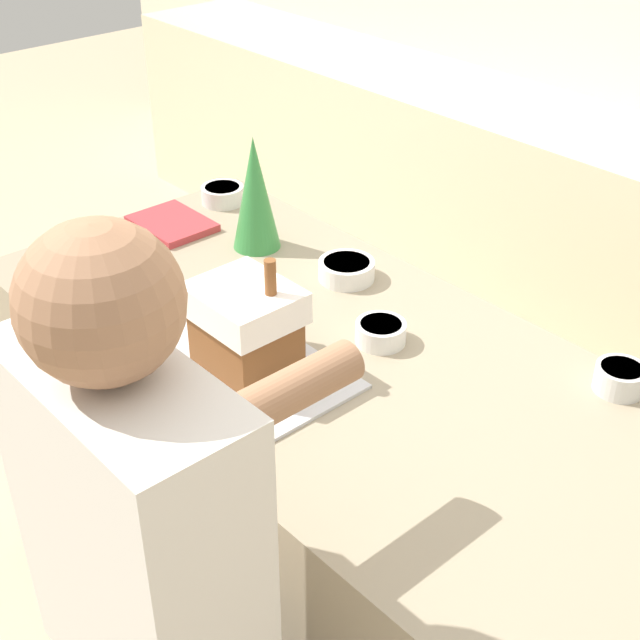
{
  "coord_description": "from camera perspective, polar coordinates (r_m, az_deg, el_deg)",
  "views": [
    {
      "loc": [
        1.19,
        -1.09,
        2.03
      ],
      "look_at": [
        -0.03,
        0.0,
        1.0
      ],
      "focal_mm": 50.0,
      "sensor_mm": 36.0,
      "label": 1
    }
  ],
  "objects": [
    {
      "name": "candy_bowl_near_tray_right",
      "position": [
        1.95,
        3.91,
        -0.75
      ],
      "size": [
        0.11,
        0.11,
        0.05
      ],
      "color": "white",
      "rests_on": "kitchen_island"
    },
    {
      "name": "decorative_tree",
      "position": [
        2.3,
        -4.18,
        8.1
      ],
      "size": [
        0.12,
        0.12,
        0.3
      ],
      "color": "#33843D",
      "rests_on": "kitchen_island"
    },
    {
      "name": "candy_bowl_beside_tree",
      "position": [
        2.19,
        1.71,
        3.27
      ],
      "size": [
        0.14,
        0.14,
        0.05
      ],
      "color": "white",
      "rests_on": "kitchen_island"
    },
    {
      "name": "candy_bowl_behind_tray",
      "position": [
        2.61,
        -6.26,
        8.03
      ],
      "size": [
        0.12,
        0.12,
        0.05
      ],
      "color": "silver",
      "rests_on": "kitchen_island"
    },
    {
      "name": "gingerbread_house",
      "position": [
        1.83,
        -4.78,
        -0.34
      ],
      "size": [
        0.21,
        0.18,
        0.26
      ],
      "color": "brown",
      "rests_on": "baking_tray"
    },
    {
      "name": "baking_tray",
      "position": [
        1.89,
        -4.65,
        -2.97
      ],
      "size": [
        0.45,
        0.29,
        0.01
      ],
      "color": "silver",
      "rests_on": "kitchen_island"
    },
    {
      "name": "candy_bowl_far_right",
      "position": [
        1.9,
        18.66,
        -3.5
      ],
      "size": [
        0.1,
        0.1,
        0.05
      ],
      "color": "silver",
      "rests_on": "kitchen_island"
    },
    {
      "name": "cookbook",
      "position": [
        2.49,
        -9.45,
        6.11
      ],
      "size": [
        0.22,
        0.17,
        0.02
      ],
      "color": "#B23338",
      "rests_on": "kitchen_island"
    },
    {
      "name": "ground_plane",
      "position": [
        2.59,
        0.49,
        -19.44
      ],
      "size": [
        12.0,
        12.0,
        0.0
      ],
      "primitive_type": "plane",
      "color": "#C6B28E"
    },
    {
      "name": "kitchen_island",
      "position": [
        2.24,
        0.54,
        -11.92
      ],
      "size": [
        1.76,
        0.83,
        0.94
      ],
      "color": "gray",
      "rests_on": "ground_plane"
    }
  ]
}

